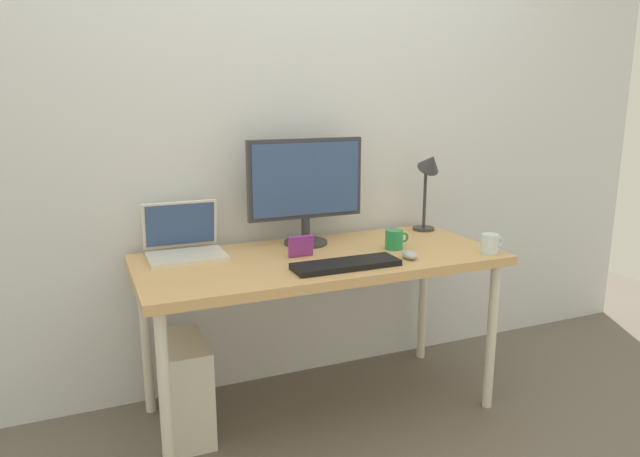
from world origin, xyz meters
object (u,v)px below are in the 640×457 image
Objects in this scene: mouse at (409,255)px; laptop at (184,243)px; computer_tower at (185,388)px; desk at (320,269)px; desk_lamp at (429,174)px; monitor at (306,185)px; keyboard at (346,264)px; glass_cup at (490,244)px; photo_frame at (301,246)px; coffee_mug at (394,239)px.

laptop is at bearing 154.18° from mouse.
laptop reaches higher than mouse.
computer_tower is at bearing -107.75° from laptop.
desk is at bearing 149.35° from mouse.
desk_lamp reaches higher than computer_tower.
computer_tower is at bearing -164.42° from monitor.
desk is 0.22m from keyboard.
glass_cup is (0.68, -0.47, -0.23)m from monitor.
computer_tower is (-0.60, 0.04, -0.46)m from desk.
glass_cup is 1.44m from computer_tower.
photo_frame is (-0.08, 0.01, 0.11)m from desk.
coffee_mug is (0.33, -0.24, -0.23)m from monitor.
mouse reaches higher than computer_tower.
glass_cup reaches higher than desk.
keyboard is (-0.65, -0.41, -0.28)m from desk_lamp.
coffee_mug is at bearing -3.86° from computer_tower.
keyboard is at bearing -88.55° from monitor.
keyboard is at bearing -151.53° from coffee_mug.
photo_frame reaches higher than mouse.
photo_frame reaches higher than computer_tower.
photo_frame reaches higher than glass_cup.
coffee_mug is (0.89, -0.25, -0.01)m from laptop.
desk_lamp is 0.82m from photo_frame.
laptop is 0.93m from coffee_mug.
coffee_mug is at bearing -15.78° from laptop.
glass_cup is at bearing -12.94° from computer_tower.
coffee_mug is at bearing -5.22° from photo_frame.
photo_frame is at bearing -24.93° from laptop.
desk_lamp is at bearing 17.19° from desk.
desk is 3.76× the size of desk_lamp.
laptop is at bearing 158.55° from glass_cup.
monitor is 1.32× the size of desk_lamp.
coffee_mug reaches higher than mouse.
coffee_mug is (0.02, 0.17, 0.03)m from mouse.
coffee_mug is 1.11m from computer_tower.
desk_lamp reaches higher than laptop.
glass_cup is 0.26× the size of computer_tower.
desk is 0.60m from laptop.
monitor reaches higher than computer_tower.
computer_tower is at bearing 167.06° from glass_cup.
coffee_mug is 1.04× the size of glass_cup.
mouse is (0.87, -0.42, -0.04)m from laptop.
desk is at bearing 97.96° from keyboard.
laptop is at bearing 178.40° from monitor.
desk is 2.85× the size of monitor.
coffee_mug is 0.27× the size of computer_tower.
desk is 0.14m from photo_frame.
desk_lamp is 0.47m from coffee_mug.
monitor is 0.66m from desk_lamp.
mouse is 0.81× the size of glass_cup.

